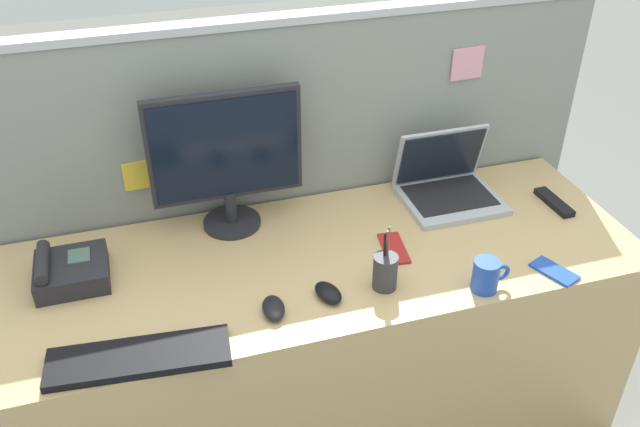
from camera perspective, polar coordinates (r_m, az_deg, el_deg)
The scene contains 14 objects.
ground_plane at distance 2.55m, azimuth 0.34°, elevation -16.79°, with size 10.00×10.00×0.00m, color slate.
desk at distance 2.28m, azimuth 0.37°, elevation -10.91°, with size 1.91×0.68×0.73m, color tan.
cubicle_divider at distance 2.37m, azimuth -2.32°, elevation 0.66°, with size 2.09×0.08×1.35m.
desktop_monitor at distance 2.07m, azimuth -7.90°, elevation 4.92°, with size 0.47×0.18×0.45m.
laptop at distance 2.33m, azimuth 10.56°, elevation 2.55°, with size 0.31×0.27×0.23m.
desk_phone at distance 2.05m, azimuth -20.24°, elevation -4.53°, with size 0.20×0.19×0.10m.
keyboard_main at distance 1.77m, azimuth -14.93°, elevation -11.58°, with size 0.45×0.13×0.02m, color black.
computer_mouse_right_hand at distance 1.84m, azimuth -3.92°, elevation -7.90°, with size 0.06×0.10×0.03m, color black.
computer_mouse_left_hand at distance 1.88m, azimuth 0.69°, elevation -6.64°, with size 0.06×0.10×0.03m, color black.
pen_cup at distance 1.90m, azimuth 5.48°, elevation -4.83°, with size 0.07×0.07×0.19m.
cell_phone_blue_case at distance 2.09m, azimuth 19.04°, elevation -4.61°, with size 0.06×0.13×0.01m, color blue.
cell_phone_red_case at distance 2.07m, azimuth 6.20°, elevation -2.92°, with size 0.07×0.15×0.01m, color #B22323.
tv_remote at distance 2.39m, azimuth 19.03°, elevation 0.90°, with size 0.04×0.17×0.02m, color black.
coffee_mug at distance 1.94m, azimuth 13.78°, elevation -5.06°, with size 0.11×0.07×0.10m.
Camera 1 is at (-0.49, -1.55, 1.97)m, focal length 38.18 mm.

